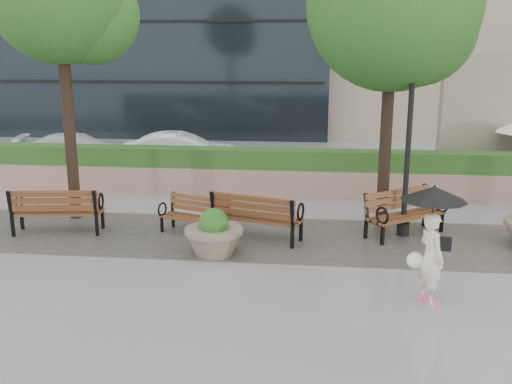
# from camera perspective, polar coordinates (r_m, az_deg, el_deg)

# --- Properties ---
(ground) EXTENTS (100.00, 100.00, 0.00)m
(ground) POSITION_cam_1_polar(r_m,az_deg,el_deg) (10.08, 2.42, -10.14)
(ground) COLOR gray
(ground) RESTS_ON ground
(cobble_strip) EXTENTS (28.00, 3.20, 0.01)m
(cobble_strip) POSITION_cam_1_polar(r_m,az_deg,el_deg) (12.87, 3.36, -4.68)
(cobble_strip) COLOR #383330
(cobble_strip) RESTS_ON ground
(hedge_wall) EXTENTS (24.00, 0.80, 1.35)m
(hedge_wall) POSITION_cam_1_polar(r_m,az_deg,el_deg) (16.56, 4.14, 1.90)
(hedge_wall) COLOR #977261
(hedge_wall) RESTS_ON ground
(asphalt_street) EXTENTS (40.00, 7.00, 0.00)m
(asphalt_street) POSITION_cam_1_polar(r_m,az_deg,el_deg) (20.60, 4.56, 2.41)
(asphalt_street) COLOR black
(asphalt_street) RESTS_ON ground
(bench_0) EXTENTS (2.08, 1.06, 1.07)m
(bench_0) POSITION_cam_1_polar(r_m,az_deg,el_deg) (13.95, -19.16, -2.63)
(bench_0) COLOR brown
(bench_0) RESTS_ON ground
(bench_1) EXTENTS (1.71, 1.16, 0.86)m
(bench_1) POSITION_cam_1_polar(r_m,az_deg,el_deg) (13.16, -6.13, -3.17)
(bench_1) COLOR brown
(bench_1) RESTS_ON ground
(bench_2) EXTENTS (2.12, 1.35, 1.07)m
(bench_2) POSITION_cam_1_polar(r_m,az_deg,el_deg) (12.72, 0.07, -3.39)
(bench_2) COLOR brown
(bench_2) RESTS_ON ground
(bench_3) EXTENTS (1.99, 1.76, 1.03)m
(bench_3) POSITION_cam_1_polar(r_m,az_deg,el_deg) (13.43, 14.61, -2.96)
(bench_3) COLOR brown
(bench_3) RESTS_ON ground
(planter_left) EXTENTS (1.20, 1.20, 1.00)m
(planter_left) POSITION_cam_1_polar(r_m,az_deg,el_deg) (11.77, -4.22, -4.52)
(planter_left) COLOR #7F6B56
(planter_left) RESTS_ON ground
(lamppost) EXTENTS (0.28, 0.28, 4.51)m
(lamppost) POSITION_cam_1_polar(r_m,az_deg,el_deg) (13.06, 14.96, 4.18)
(lamppost) COLOR black
(lamppost) RESTS_ON ground
(tree_1) EXTENTS (3.90, 3.88, 7.06)m
(tree_1) POSITION_cam_1_polar(r_m,az_deg,el_deg) (13.78, 14.14, 17.18)
(tree_1) COLOR black
(tree_1) RESTS_ON ground
(car_left) EXTENTS (4.49, 2.71, 1.22)m
(car_left) POSITION_cam_1_polar(r_m,az_deg,el_deg) (21.59, -17.30, 3.99)
(car_left) COLOR silver
(car_left) RESTS_ON ground
(car_right) EXTENTS (4.30, 1.84, 1.38)m
(car_right) POSITION_cam_1_polar(r_m,az_deg,el_deg) (19.79, -7.50, 3.88)
(car_right) COLOR silver
(car_right) RESTS_ON ground
(pedestrian) EXTENTS (1.08, 1.08, 1.98)m
(pedestrian) POSITION_cam_1_polar(r_m,az_deg,el_deg) (9.81, 17.17, -3.93)
(pedestrian) COLOR beige
(pedestrian) RESTS_ON ground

